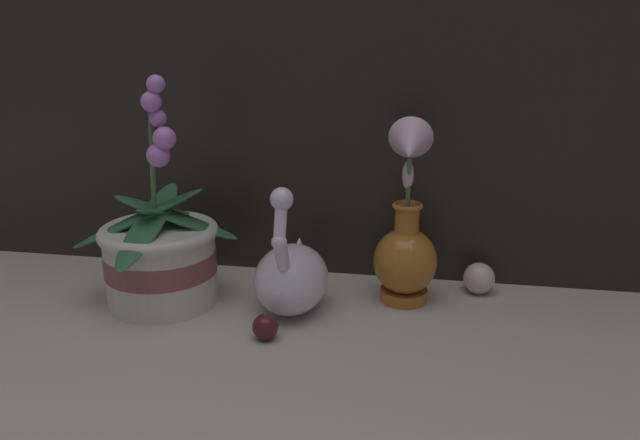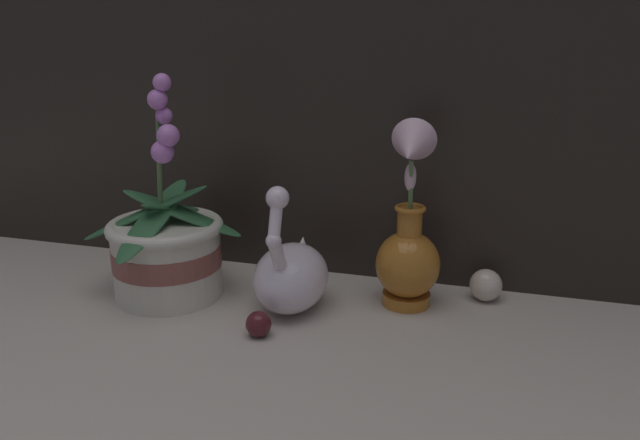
{
  "view_description": "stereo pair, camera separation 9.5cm",
  "coord_description": "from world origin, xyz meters",
  "px_view_note": "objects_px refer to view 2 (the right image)",
  "views": [
    {
      "loc": [
        0.17,
        -0.75,
        0.44
      ],
      "look_at": [
        0.02,
        0.15,
        0.15
      ],
      "focal_mm": 35.0,
      "sensor_mm": 36.0,
      "label": 1
    },
    {
      "loc": [
        0.26,
        -0.73,
        0.44
      ],
      "look_at": [
        0.02,
        0.15,
        0.15
      ],
      "focal_mm": 35.0,
      "sensor_mm": 36.0,
      "label": 2
    }
  ],
  "objects_px": {
    "orchid_potted_plant": "(167,248)",
    "swan_figurine": "(291,273)",
    "glass_sphere": "(486,285)",
    "blue_vase": "(408,243)"
  },
  "relations": [
    {
      "from": "orchid_potted_plant",
      "to": "swan_figurine",
      "type": "xyz_separation_m",
      "value": [
        0.21,
        0.01,
        -0.02
      ]
    },
    {
      "from": "orchid_potted_plant",
      "to": "swan_figurine",
      "type": "height_order",
      "value": "orchid_potted_plant"
    },
    {
      "from": "swan_figurine",
      "to": "glass_sphere",
      "type": "xyz_separation_m",
      "value": [
        0.3,
        0.11,
        -0.03
      ]
    },
    {
      "from": "glass_sphere",
      "to": "swan_figurine",
      "type": "bearing_deg",
      "value": -159.12
    },
    {
      "from": "swan_figurine",
      "to": "blue_vase",
      "type": "bearing_deg",
      "value": 19.02
    },
    {
      "from": "glass_sphere",
      "to": "orchid_potted_plant",
      "type": "bearing_deg",
      "value": -166.71
    },
    {
      "from": "swan_figurine",
      "to": "orchid_potted_plant",
      "type": "bearing_deg",
      "value": -178.08
    },
    {
      "from": "orchid_potted_plant",
      "to": "glass_sphere",
      "type": "relative_size",
      "value": 6.86
    },
    {
      "from": "orchid_potted_plant",
      "to": "swan_figurine",
      "type": "relative_size",
      "value": 1.69
    },
    {
      "from": "swan_figurine",
      "to": "blue_vase",
      "type": "relative_size",
      "value": 0.71
    }
  ]
}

